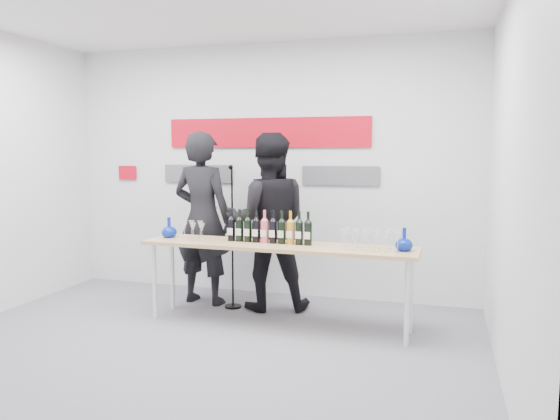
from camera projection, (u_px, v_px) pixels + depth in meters
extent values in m
plane|color=slate|center=(197.00, 348.00, 4.82)|extent=(5.00, 5.00, 0.00)
cube|color=silver|center=(267.00, 170.00, 6.56)|extent=(5.00, 0.04, 3.00)
cube|color=red|center=(266.00, 133.00, 6.48)|extent=(2.50, 0.02, 0.35)
cube|color=#59595E|center=(198.00, 174.00, 6.79)|extent=(0.90, 0.02, 0.22)
cube|color=#59595E|center=(340.00, 176.00, 6.27)|extent=(0.90, 0.02, 0.22)
cube|color=red|center=(127.00, 173.00, 7.08)|extent=(0.25, 0.02, 0.18)
cube|color=tan|center=(277.00, 246.00, 5.36)|extent=(2.76, 0.64, 0.04)
cylinder|color=silver|center=(154.00, 281.00, 5.64)|extent=(0.05, 0.05, 0.79)
cylinder|color=silver|center=(407.00, 303.00, 4.83)|extent=(0.05, 0.05, 0.79)
cylinder|color=silver|center=(172.00, 274.00, 5.99)|extent=(0.05, 0.05, 0.79)
cylinder|color=silver|center=(411.00, 293.00, 5.17)|extent=(0.05, 0.05, 0.79)
imported|color=black|center=(203.00, 218.00, 6.17)|extent=(0.76, 0.55, 1.95)
imported|color=black|center=(268.00, 222.00, 5.95)|extent=(1.12, 0.99, 1.93)
cylinder|color=black|center=(233.00, 306.00, 6.07)|extent=(0.18, 0.18, 0.02)
cylinder|color=black|center=(232.00, 239.00, 5.99)|extent=(0.02, 0.02, 1.54)
sphere|color=black|center=(231.00, 167.00, 5.87)|extent=(0.05, 0.05, 0.05)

